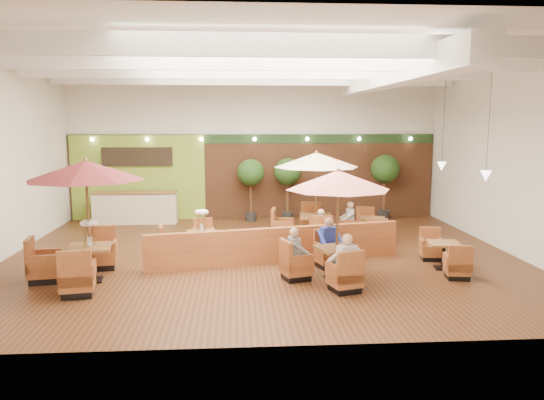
{
  "coord_description": "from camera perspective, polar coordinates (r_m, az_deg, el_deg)",
  "views": [
    {
      "loc": [
        -0.72,
        -14.35,
        3.72
      ],
      "look_at": [
        0.3,
        0.5,
        1.5
      ],
      "focal_mm": 35.0,
      "sensor_mm": 36.0,
      "label": 1
    }
  ],
  "objects": [
    {
      "name": "diner_2",
      "position": [
        12.52,
        2.62,
        -5.21
      ],
      "size": [
        0.36,
        0.42,
        0.8
      ],
      "rotation": [
        0.0,
        0.0,
        4.88
      ],
      "color": "slate",
      "rests_on": "ground"
    },
    {
      "name": "topiary_2",
      "position": [
        20.53,
        12.06,
        3.02
      ],
      "size": [
        1.06,
        1.06,
        2.46
      ],
      "color": "black",
      "rests_on": "ground"
    },
    {
      "name": "topiary_1",
      "position": [
        19.84,
        1.69,
        2.79
      ],
      "size": [
        1.01,
        1.01,
        2.35
      ],
      "color": "black",
      "rests_on": "ground"
    },
    {
      "name": "booth_divider",
      "position": [
        14.01,
        0.53,
        -4.9
      ],
      "size": [
        6.78,
        1.6,
        0.95
      ],
      "primitive_type": "cube",
      "rotation": [
        0.0,
        0.0,
        0.21
      ],
      "color": "brown",
      "rests_on": "ground"
    },
    {
      "name": "topiary_0",
      "position": [
        19.76,
        -2.31,
        2.71
      ],
      "size": [
        1.0,
        1.0,
        2.33
      ],
      "color": "black",
      "rests_on": "ground"
    },
    {
      "name": "diner_1",
      "position": [
        13.59,
        6.22,
        -4.11
      ],
      "size": [
        0.45,
        0.4,
        0.83
      ],
      "rotation": [
        0.0,
        0.0,
        3.4
      ],
      "color": "#273BAC",
      "rests_on": "ground"
    },
    {
      "name": "diner_3",
      "position": [
        15.57,
        5.28,
        -2.61
      ],
      "size": [
        0.38,
        0.33,
        0.73
      ],
      "rotation": [
        0.0,
        0.0,
        -0.17
      ],
      "color": "#273BAC",
      "rests_on": "ground"
    },
    {
      "name": "table_3",
      "position": [
        14.88,
        -8.41,
        -4.34
      ],
      "size": [
        1.64,
        2.39,
        1.47
      ],
      "rotation": [
        0.0,
        0.0,
        0.15
      ],
      "color": "brown",
      "rests_on": "ground"
    },
    {
      "name": "room",
      "position": [
        15.6,
        -0.37,
        8.15
      ],
      "size": [
        14.04,
        14.0,
        5.52
      ],
      "color": "#381E0F",
      "rests_on": "ground"
    },
    {
      "name": "table_5",
      "position": [
        17.21,
        10.63,
        -3.03
      ],
      "size": [
        0.98,
        2.43,
        0.86
      ],
      "rotation": [
        0.0,
        0.0,
        -0.35
      ],
      "color": "brown",
      "rests_on": "ground"
    },
    {
      "name": "diner_4",
      "position": [
        16.76,
        8.22,
        -1.81
      ],
      "size": [
        0.33,
        0.39,
        0.77
      ],
      "rotation": [
        0.0,
        0.0,
        1.48
      ],
      "color": "silver",
      "rests_on": "ground"
    },
    {
      "name": "table_4",
      "position": [
        14.2,
        17.96,
        -5.75
      ],
      "size": [
        0.89,
        2.37,
        0.86
      ],
      "rotation": [
        0.0,
        0.0,
        -0.16
      ],
      "color": "brown",
      "rests_on": "ground"
    },
    {
      "name": "table_0",
      "position": [
        12.89,
        -19.6,
        0.54
      ],
      "size": [
        2.8,
        2.92,
        2.89
      ],
      "rotation": [
        0.0,
        0.0,
        0.16
      ],
      "color": "brown",
      "rests_on": "ground"
    },
    {
      "name": "diner_0",
      "position": [
        11.74,
        7.88,
        -6.11
      ],
      "size": [
        0.47,
        0.45,
        0.85
      ],
      "rotation": [
        0.0,
        0.0,
        0.45
      ],
      "color": "silver",
      "rests_on": "ground"
    },
    {
      "name": "table_1",
      "position": [
        12.44,
        6.79,
        0.03
      ],
      "size": [
        2.59,
        2.73,
        2.65
      ],
      "rotation": [
        0.0,
        0.0,
        0.3
      ],
      "color": "brown",
      "rests_on": "ground"
    },
    {
      "name": "service_counter",
      "position": [
        20.04,
        -14.46,
        -0.79
      ],
      "size": [
        3.0,
        0.75,
        1.18
      ],
      "color": "beige",
      "rests_on": "ground"
    },
    {
      "name": "table_2",
      "position": [
        16.41,
        4.76,
        2.11
      ],
      "size": [
        2.85,
        2.85,
        2.83
      ],
      "rotation": [
        0.0,
        0.0,
        -0.16
      ],
      "color": "brown",
      "rests_on": "ground"
    }
  ]
}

